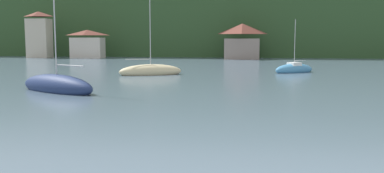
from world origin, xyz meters
name	(u,v)px	position (x,y,z in m)	size (l,w,h in m)	color
wooded_hillside	(337,22)	(25.52, 158.61, 8.80)	(352.00, 63.00, 41.54)	#2D4C28
shore_building_west	(39,35)	(-42.90, 116.41, 4.76)	(4.93, 3.23, 9.77)	#BCB29E
shore_building_westcentral	(88,44)	(-32.18, 116.49, 2.85)	(6.99, 3.39, 5.87)	beige
shore_building_central	(242,42)	(0.00, 117.85, 3.47)	(7.18, 6.26, 7.06)	gray
sailboat_far_3	(151,71)	(-9.05, 78.86, 0.39)	(7.39, 5.10, 9.40)	#CCBC8E
sailboat_far_7	(57,86)	(-12.62, 63.20, 0.44)	(8.27, 5.80, 11.27)	navy
sailboat_far_10	(294,69)	(7.42, 84.76, 0.38)	(5.47, 4.68, 6.84)	teal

